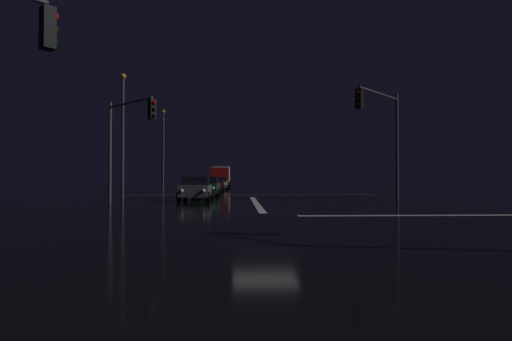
{
  "coord_description": "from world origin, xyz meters",
  "views": [
    {
      "loc": [
        -1.05,
        -16.15,
        1.52
      ],
      "look_at": [
        0.16,
        11.9,
        1.99
      ],
      "focal_mm": 28.9,
      "sensor_mm": 36.0,
      "label": 1
    }
  ],
  "objects": [
    {
      "name": "centre_line_ns",
      "position": [
        0.0,
        19.9,
        0.0
      ],
      "size": [
        22.0,
        0.15,
        0.01
      ],
      "color": "yellow",
      "rests_on": "ground"
    },
    {
      "name": "ground",
      "position": [
        0.0,
        0.0,
        -0.05
      ],
      "size": [
        120.0,
        120.0,
        0.1
      ],
      "primitive_type": "cube",
      "color": "black"
    },
    {
      "name": "streetlamp_left_far",
      "position": [
        -9.4,
        29.9,
        5.22
      ],
      "size": [
        0.44,
        0.44,
        9.06
      ],
      "color": "#424247",
      "rests_on": "ground"
    },
    {
      "name": "sedan_silver",
      "position": [
        -3.33,
        34.97,
        0.8
      ],
      "size": [
        2.02,
        4.33,
        1.57
      ],
      "color": "#B7B7BC",
      "rests_on": "ground"
    },
    {
      "name": "traffic_signal_ne",
      "position": [
        7.31,
        7.31,
        4.59
      ],
      "size": [
        3.65,
        3.65,
        6.63
      ],
      "color": "#4C4C51",
      "rests_on": "ground"
    },
    {
      "name": "streetlamp_left_near",
      "position": [
        -9.4,
        13.9,
        5.22
      ],
      "size": [
        0.44,
        0.44,
        9.06
      ],
      "color": "#424247",
      "rests_on": "ground"
    },
    {
      "name": "sedan_red",
      "position": [
        -3.64,
        22.42,
        0.8
      ],
      "size": [
        2.02,
        4.33,
        1.57
      ],
      "color": "maroon",
      "rests_on": "ground"
    },
    {
      "name": "sedan_gray",
      "position": [
        -3.79,
        10.77,
        0.8
      ],
      "size": [
        2.02,
        4.33,
        1.57
      ],
      "color": "slate",
      "rests_on": "ground"
    },
    {
      "name": "traffic_signal_nw",
      "position": [
        -7.33,
        7.33,
        4.17
      ],
      "size": [
        3.44,
        3.44,
        6.01
      ],
      "color": "#4C4C51",
      "rests_on": "ground"
    },
    {
      "name": "stop_line_north",
      "position": [
        0.0,
        8.3,
        0.0
      ],
      "size": [
        0.35,
        14.21,
        0.01
      ],
      "color": "white",
      "rests_on": "ground"
    },
    {
      "name": "box_truck",
      "position": [
        -3.52,
        41.78,
        1.71
      ],
      "size": [
        2.68,
        8.28,
        3.08
      ],
      "color": "red",
      "rests_on": "ground"
    },
    {
      "name": "crosswalk_bar_east",
      "position": [
        8.4,
        0.0,
        0.0
      ],
      "size": [
        14.21,
        0.4,
        0.01
      ],
      "color": "white",
      "rests_on": "ground"
    },
    {
      "name": "sedan_black",
      "position": [
        -3.59,
        28.17,
        0.8
      ],
      "size": [
        2.02,
        4.33,
        1.57
      ],
      "color": "black",
      "rests_on": "ground"
    },
    {
      "name": "sedan_green",
      "position": [
        -3.58,
        16.83,
        0.8
      ],
      "size": [
        2.02,
        4.33,
        1.57
      ],
      "color": "#14512D",
      "rests_on": "ground"
    }
  ]
}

